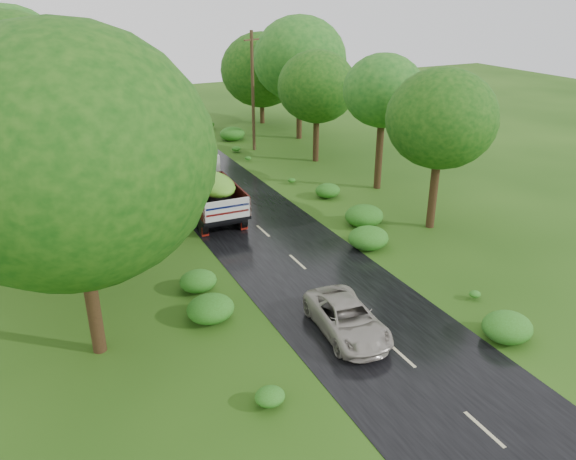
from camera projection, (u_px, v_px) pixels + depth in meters
ground at (401, 355)px, 19.64m from camera, size 120.00×120.00×0.00m
road at (330, 291)px, 23.75m from camera, size 6.50×80.00×0.02m
road_lines at (318, 280)px, 24.56m from camera, size 0.12×69.60×0.00m
truck_near at (206, 185)px, 31.23m from camera, size 2.72×7.07×2.93m
truck_far at (177, 149)px, 39.17m from camera, size 2.80×6.03×2.44m
car at (347, 319)px, 20.64m from camera, size 2.45×4.56×1.22m
utility_pole at (253, 91)px, 42.28m from camera, size 1.47×0.74×8.90m
trees_left at (26, 90)px, 28.54m from camera, size 6.12×34.71×9.29m
trees_right at (316, 78)px, 40.88m from camera, size 5.94×30.09×8.21m
shrubs at (248, 212)px, 31.01m from camera, size 11.90×44.00×0.70m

